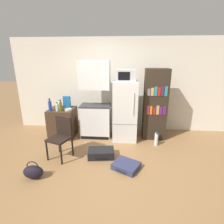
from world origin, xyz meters
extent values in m
plane|color=olive|center=(0.00, 0.00, 0.00)|extent=(24.00, 24.00, 0.00)
cube|color=silver|center=(0.20, 2.00, 1.28)|extent=(6.40, 0.10, 2.57)
cube|color=#422D1E|center=(-1.45, 1.29, 0.38)|extent=(0.65, 0.63, 0.76)
cube|color=white|center=(-0.58, 1.36, 0.42)|extent=(0.76, 0.47, 0.83)
cube|color=#333338|center=(-0.58, 1.36, 0.85)|extent=(0.78, 0.48, 0.03)
cube|color=white|center=(-0.58, 1.36, 1.63)|extent=(0.76, 0.40, 0.70)
cube|color=black|center=(-0.58, 1.13, 0.04)|extent=(0.73, 0.01, 0.08)
cube|color=silver|center=(0.19, 1.29, 0.75)|extent=(0.59, 0.63, 1.50)
cube|color=gray|center=(0.19, 0.97, 0.51)|extent=(0.57, 0.01, 0.01)
cylinder|color=silver|center=(0.39, 0.96, 1.02)|extent=(0.02, 0.02, 0.52)
cube|color=#B7B7BC|center=(0.19, 1.29, 1.63)|extent=(0.47, 0.36, 0.27)
cube|color=black|center=(0.15, 1.10, 1.63)|extent=(0.27, 0.01, 0.19)
cube|color=#2D2319|center=(0.95, 1.41, 0.90)|extent=(0.57, 0.39, 1.79)
cube|color=#A33351|center=(0.75, 1.21, 0.81)|extent=(0.06, 0.01, 0.23)
cube|color=orange|center=(0.83, 1.21, 0.80)|extent=(0.05, 0.01, 0.21)
cube|color=red|center=(0.91, 1.21, 0.78)|extent=(0.06, 0.01, 0.18)
cube|color=tan|center=(0.99, 1.21, 0.81)|extent=(0.07, 0.01, 0.23)
cube|color=#661E75|center=(1.07, 1.21, 0.79)|extent=(0.05, 0.01, 0.20)
cube|color=#661E75|center=(1.15, 1.21, 0.80)|extent=(0.06, 0.01, 0.21)
cube|color=slate|center=(0.75, 1.21, 1.25)|extent=(0.06, 0.01, 0.17)
cube|color=tan|center=(0.83, 1.21, 1.26)|extent=(0.07, 0.01, 0.19)
cube|color=teal|center=(0.91, 1.21, 1.27)|extent=(0.07, 0.01, 0.22)
cube|color=red|center=(0.99, 1.21, 1.26)|extent=(0.07, 0.01, 0.20)
cube|color=#332856|center=(1.07, 1.21, 1.28)|extent=(0.06, 0.01, 0.23)
cube|color=teal|center=(1.15, 1.21, 1.28)|extent=(0.07, 0.01, 0.23)
cylinder|color=#1E47A3|center=(-1.67, 1.10, 0.88)|extent=(0.08, 0.08, 0.25)
cylinder|color=#1E47A3|center=(-1.67, 1.10, 1.03)|extent=(0.04, 0.04, 0.04)
cylinder|color=black|center=(-1.67, 1.10, 1.06)|extent=(0.04, 0.04, 0.03)
cylinder|color=white|center=(-1.53, 1.38, 0.84)|extent=(0.07, 0.07, 0.17)
cylinder|color=white|center=(-1.53, 1.38, 0.94)|extent=(0.03, 0.03, 0.03)
cylinder|color=black|center=(-1.53, 1.38, 0.97)|extent=(0.04, 0.04, 0.02)
cylinder|color=#566619|center=(-1.40, 1.10, 0.87)|extent=(0.07, 0.07, 0.22)
cylinder|color=#566619|center=(-1.40, 1.10, 1.00)|extent=(0.03, 0.03, 0.04)
cylinder|color=black|center=(-1.40, 1.10, 1.04)|extent=(0.04, 0.04, 0.02)
cylinder|color=silver|center=(-1.49, 1.11, 0.85)|extent=(0.08, 0.08, 0.17)
cylinder|color=silver|center=(-1.49, 1.11, 0.95)|extent=(0.04, 0.04, 0.03)
cylinder|color=black|center=(-1.49, 1.11, 0.97)|extent=(0.04, 0.04, 0.02)
cylinder|color=silver|center=(-1.24, 1.17, 0.78)|extent=(0.17, 0.17, 0.05)
cube|color=#1E66A8|center=(-1.36, 1.46, 0.91)|extent=(0.19, 0.07, 0.30)
cylinder|color=black|center=(-1.37, 0.10, 0.21)|extent=(0.04, 0.04, 0.42)
cylinder|color=black|center=(-1.03, -0.02, 0.21)|extent=(0.04, 0.04, 0.42)
cylinder|color=black|center=(-1.25, 0.45, 0.21)|extent=(0.04, 0.04, 0.42)
cylinder|color=black|center=(-0.91, 0.32, 0.21)|extent=(0.04, 0.04, 0.42)
cube|color=black|center=(-1.14, 0.21, 0.44)|extent=(0.51, 0.51, 0.04)
cube|color=black|center=(-1.08, 0.38, 0.66)|extent=(0.37, 0.17, 0.40)
cube|color=navy|center=(0.24, -0.05, 0.06)|extent=(0.59, 0.56, 0.11)
cylinder|color=black|center=(0.14, -0.24, 0.06)|extent=(0.19, 0.12, 0.02)
cube|color=black|center=(-0.29, 0.32, 0.08)|extent=(0.59, 0.41, 0.17)
cylinder|color=black|center=(-0.27, 0.13, 0.08)|extent=(0.25, 0.05, 0.02)
ellipsoid|color=black|center=(-1.38, -0.46, 0.12)|extent=(0.36, 0.20, 0.24)
torus|color=black|center=(-1.38, -0.46, 0.23)|extent=(0.21, 0.02, 0.21)
cylinder|color=silver|center=(0.99, 1.09, 0.12)|extent=(0.08, 0.08, 0.25)
cylinder|color=silver|center=(0.99, 1.09, 0.27)|extent=(0.04, 0.04, 0.04)
cylinder|color=black|center=(0.99, 1.09, 0.30)|extent=(0.04, 0.04, 0.03)
cylinder|color=silver|center=(0.96, 0.94, 0.13)|extent=(0.08, 0.08, 0.26)
cylinder|color=silver|center=(0.96, 0.94, 0.28)|extent=(0.04, 0.04, 0.05)
cylinder|color=black|center=(0.96, 0.94, 0.32)|extent=(0.04, 0.04, 0.03)
camera|label=1|loc=(0.21, -2.94, 2.03)|focal=28.00mm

